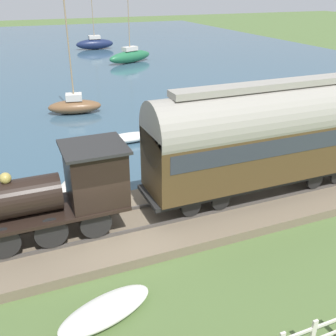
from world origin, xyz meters
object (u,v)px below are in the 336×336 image
at_px(steam_locomotive, 56,189).
at_px(sailboat_green, 130,56).
at_px(sailboat_navy, 95,43).
at_px(rowboat_far_out, 231,147).
at_px(rowboat_mid_harbor, 182,116).
at_px(rowboat_off_pier, 76,181).
at_px(sailboat_brown, 75,105).
at_px(passenger_coach, 265,134).
at_px(rowboat_near_shore, 129,138).
at_px(beached_dinghy, 106,310).

bearing_deg(steam_locomotive, sailboat_green, -21.21).
relative_size(steam_locomotive, sailboat_navy, 0.65).
bearing_deg(rowboat_far_out, rowboat_mid_harbor, -24.14).
distance_m(rowboat_off_pier, rowboat_mid_harbor, 10.78).
bearing_deg(sailboat_brown, rowboat_mid_harbor, -112.53).
relative_size(passenger_coach, rowboat_far_out, 4.18).
height_order(rowboat_off_pier, rowboat_near_shore, rowboat_near_shore).
xyz_separation_m(sailboat_brown, rowboat_far_out, (-10.21, -6.60, -0.33)).
xyz_separation_m(passenger_coach, beached_dinghy, (-3.82, 7.52, -2.76)).
distance_m(rowboat_far_out, rowboat_mid_harbor, 6.06).
bearing_deg(passenger_coach, rowboat_mid_harbor, -7.71).
bearing_deg(steam_locomotive, rowboat_mid_harbor, -40.64).
bearing_deg(sailboat_brown, passenger_coach, -151.83).
height_order(sailboat_green, rowboat_mid_harbor, sailboat_green).
bearing_deg(steam_locomotive, sailboat_navy, -14.18).
bearing_deg(sailboat_brown, steam_locomotive, 178.74).
relative_size(rowboat_off_pier, beached_dinghy, 0.80).
bearing_deg(rowboat_mid_harbor, passenger_coach, -146.04).
bearing_deg(rowboat_far_out, rowboat_near_shore, 27.73).
bearing_deg(beached_dinghy, sailboat_navy, -12.47).
height_order(sailboat_green, rowboat_far_out, sailboat_green).
xyz_separation_m(passenger_coach, sailboat_brown, (15.32, 4.88, -2.39)).
xyz_separation_m(sailboat_green, rowboat_mid_harbor, (-21.45, 3.08, -0.50)).
bearing_deg(rowboat_far_out, steam_locomotive, 91.35).
xyz_separation_m(sailboat_brown, rowboat_near_shore, (-6.77, -1.88, -0.32)).
relative_size(sailboat_navy, rowboat_mid_harbor, 3.78).
height_order(sailboat_brown, rowboat_near_shore, sailboat_brown).
relative_size(sailboat_green, rowboat_far_out, 3.44).
xyz_separation_m(sailboat_brown, rowboat_off_pier, (-10.98, 1.95, -0.40)).
bearing_deg(beached_dinghy, rowboat_off_pier, -4.84).
relative_size(steam_locomotive, rowboat_mid_harbor, 2.47).
distance_m(sailboat_navy, rowboat_off_pier, 41.17).
xyz_separation_m(sailboat_green, beached_dinghy, (-36.44, 12.11, -0.52)).
relative_size(steam_locomotive, passenger_coach, 0.59).
bearing_deg(rowboat_mid_harbor, rowboat_off_pier, 170.98).
bearing_deg(rowboat_mid_harbor, sailboat_brown, 98.63).
bearing_deg(beached_dinghy, passenger_coach, -63.03).
distance_m(passenger_coach, rowboat_near_shore, 9.46).
height_order(steam_locomotive, sailboat_brown, sailboat_brown).
bearing_deg(sailboat_green, passenger_coach, 147.90).
relative_size(sailboat_green, rowboat_mid_harbor, 3.43).
distance_m(sailboat_green, sailboat_brown, 19.72).
bearing_deg(sailboat_navy, sailboat_brown, 165.76).
xyz_separation_m(rowboat_off_pier, beached_dinghy, (-8.16, 0.69, 0.04)).
height_order(sailboat_green, sailboat_brown, sailboat_green).
xyz_separation_m(steam_locomotive, rowboat_far_out, (5.11, -9.79, -1.93)).
xyz_separation_m(rowboat_far_out, rowboat_off_pier, (-0.77, 8.55, -0.08)).
relative_size(sailboat_brown, beached_dinghy, 2.69).
relative_size(passenger_coach, sailboat_brown, 1.23).
xyz_separation_m(passenger_coach, sailboat_green, (32.61, -4.59, -2.23)).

